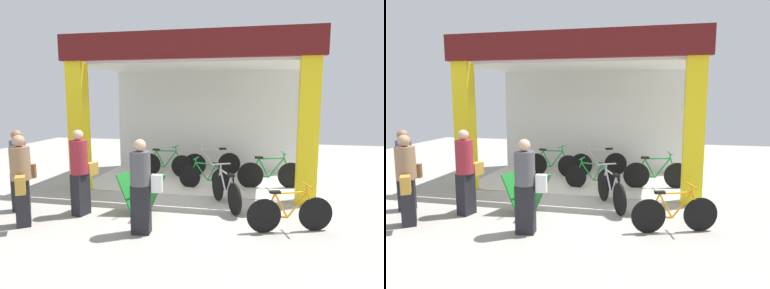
{
  "view_description": "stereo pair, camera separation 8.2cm",
  "coord_description": "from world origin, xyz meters",
  "views": [
    {
      "loc": [
        1.8,
        -7.8,
        2.39
      ],
      "look_at": [
        0.0,
        0.75,
        1.15
      ],
      "focal_mm": 31.86,
      "sensor_mm": 36.0,
      "label": 1
    },
    {
      "loc": [
        1.88,
        -7.79,
        2.39
      ],
      "look_at": [
        0.0,
        0.75,
        1.15
      ],
      "focal_mm": 31.86,
      "sensor_mm": 36.0,
      "label": 2
    }
  ],
  "objects": [
    {
      "name": "pedestrian_2",
      "position": [
        -2.5,
        -2.52,
        0.88
      ],
      "size": [
        0.58,
        0.66,
        1.7
      ],
      "color": "black",
      "rests_on": "ground"
    },
    {
      "name": "pedestrian_1",
      "position": [
        -0.24,
        -2.38,
        0.87
      ],
      "size": [
        0.58,
        0.39,
        1.67
      ],
      "color": "black",
      "rests_on": "ground"
    },
    {
      "name": "bicycle_inside_3",
      "position": [
        2.02,
        1.12,
        0.38
      ],
      "size": [
        1.72,
        0.47,
        0.95
      ],
      "color": "black",
      "rests_on": "ground"
    },
    {
      "name": "bicycle_inside_2",
      "position": [
        0.39,
        0.67,
        0.32
      ],
      "size": [
        1.47,
        0.4,
        0.81
      ],
      "color": "black",
      "rests_on": "ground"
    },
    {
      "name": "bicycle_inside_1",
      "position": [
        -1.04,
        1.86,
        0.37
      ],
      "size": [
        1.7,
        0.47,
        0.94
      ],
      "color": "black",
      "rests_on": "ground"
    },
    {
      "name": "pedestrian_0",
      "position": [
        -1.78,
        -1.71,
        0.9
      ],
      "size": [
        0.42,
        0.68,
        1.74
      ],
      "color": "black",
      "rests_on": "ground"
    },
    {
      "name": "ground_plane",
      "position": [
        0.0,
        0.0,
        0.0
      ],
      "size": [
        19.91,
        19.91,
        0.0
      ],
      "primitive_type": "plane",
      "color": "#9E9991",
      "rests_on": "ground"
    },
    {
      "name": "bicycle_parked_1",
      "position": [
        1.04,
        -0.66,
        0.36
      ],
      "size": [
        0.8,
        1.49,
        0.91
      ],
      "color": "black",
      "rests_on": "ground"
    },
    {
      "name": "shop_facade",
      "position": [
        0.0,
        1.64,
        2.09
      ],
      "size": [
        6.16,
        3.33,
        3.86
      ],
      "color": "beige",
      "rests_on": "ground"
    },
    {
      "name": "pedestrian_3",
      "position": [
        -3.14,
        -1.76,
        0.88
      ],
      "size": [
        0.52,
        0.36,
        1.71
      ],
      "color": "black",
      "rests_on": "ground"
    },
    {
      "name": "bicycle_inside_0",
      "position": [
        0.32,
        2.23,
        0.38
      ],
      "size": [
        1.67,
        0.65,
        0.96
      ],
      "color": "black",
      "rests_on": "ground"
    },
    {
      "name": "sandwich_board_sign",
      "position": [
        -0.6,
        -1.41,
        0.41
      ],
      "size": [
        0.98,
        0.82,
        0.84
      ],
      "color": "#197226",
      "rests_on": "ground"
    },
    {
      "name": "bicycle_parked_0",
      "position": [
        2.3,
        -1.78,
        0.34
      ],
      "size": [
        1.5,
        0.55,
        0.86
      ],
      "color": "black",
      "rests_on": "ground"
    }
  ]
}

